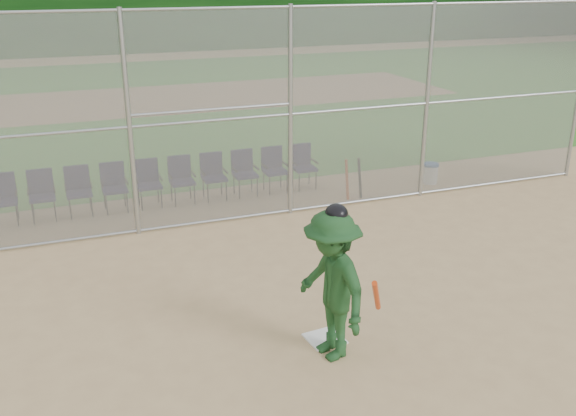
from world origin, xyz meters
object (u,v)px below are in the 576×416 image
object	(u,v)px
batter_at_plate	(332,285)
water_cooler	(430,173)
home_plate	(325,339)
chair_0	(4,200)

from	to	relation	value
batter_at_plate	water_cooler	bearing A→B (deg)	47.94
home_plate	chair_0	size ratio (longest dim) A/B	0.48
home_plate	water_cooler	xyz separation A→B (m)	(4.93, 5.21, 0.22)
chair_0	home_plate	bearing A→B (deg)	-55.75
water_cooler	home_plate	bearing A→B (deg)	-133.40
batter_at_plate	chair_0	distance (m)	7.40
home_plate	batter_at_plate	bearing A→B (deg)	-102.85
home_plate	chair_0	bearing A→B (deg)	124.25
batter_at_plate	chair_0	world-z (taller)	batter_at_plate
water_cooler	chair_0	bearing A→B (deg)	175.58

